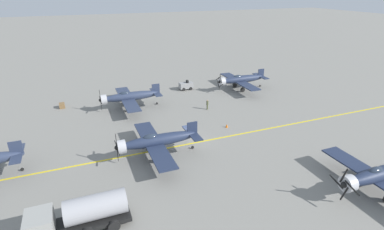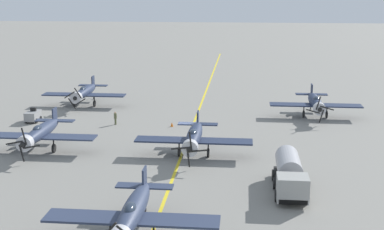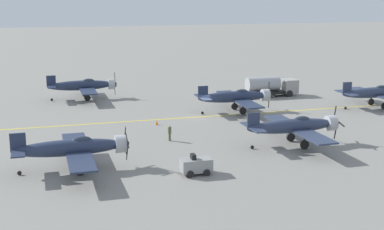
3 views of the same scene
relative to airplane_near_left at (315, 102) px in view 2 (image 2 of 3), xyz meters
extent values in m
plane|color=gray|center=(15.77, 13.19, -2.01)|extent=(400.00, 400.00, 0.00)
cube|color=yellow|center=(15.77, 13.19, -2.01)|extent=(0.30, 160.00, 0.01)
ellipsoid|color=#212B45|center=(0.00, -0.41, 0.04)|extent=(1.50, 9.50, 1.42)
cylinder|color=#B7B7BC|center=(0.00, 4.04, 0.04)|extent=(1.58, 0.90, 1.58)
ellipsoid|color=#232D3D|center=(0.00, 0.73, 0.60)|extent=(0.80, 1.70, 0.76)
cube|color=#212B45|center=(0.00, 0.35, -0.30)|extent=(12.00, 2.10, 0.16)
cube|color=#212B45|center=(0.00, -4.50, 0.19)|extent=(4.40, 1.10, 0.12)
cube|color=#212B45|center=(0.00, -4.50, 0.84)|extent=(0.14, 1.30, 1.60)
sphere|color=black|center=(0.00, 4.54, 0.04)|extent=(0.56, 0.56, 0.56)
cube|color=black|center=(0.85, 4.54, -0.19)|extent=(1.73, 0.06, 0.59)
cube|color=black|center=(0.23, 4.54, 0.88)|extent=(0.59, 0.06, 1.73)
cube|color=black|center=(-0.85, 4.54, 0.26)|extent=(1.73, 0.06, 0.59)
cube|color=black|center=(-0.23, 4.54, -0.81)|extent=(0.59, 0.06, 1.73)
cylinder|color=black|center=(-1.50, 0.35, -0.93)|extent=(0.14, 0.14, 1.26)
cylinder|color=black|center=(-1.50, 0.35, -1.56)|extent=(0.22, 0.90, 0.90)
cylinder|color=black|center=(1.50, 0.35, -0.93)|extent=(0.14, 0.14, 1.26)
cylinder|color=black|center=(1.50, 0.35, -1.56)|extent=(0.22, 0.90, 0.90)
cylinder|color=black|center=(0.00, -4.56, -1.83)|extent=(0.12, 0.36, 0.36)
ellipsoid|color=#252F49|center=(32.53, -4.11, 0.04)|extent=(1.50, 9.50, 1.42)
cylinder|color=#B7B7BC|center=(32.53, 0.34, 0.04)|extent=(1.58, 0.90, 1.58)
ellipsoid|color=#232D3D|center=(32.53, -2.97, 0.60)|extent=(0.80, 1.70, 0.76)
cube|color=#252F49|center=(32.53, -3.35, -0.30)|extent=(12.00, 2.10, 0.16)
cube|color=#252F49|center=(32.53, -8.20, 0.19)|extent=(4.40, 1.10, 0.12)
cube|color=#252F49|center=(32.53, -8.20, 0.84)|extent=(0.14, 1.30, 1.60)
sphere|color=black|center=(32.53, 0.84, 0.04)|extent=(0.56, 0.56, 0.56)
cube|color=black|center=(32.06, 0.84, 0.77)|extent=(1.06, 0.06, 1.55)
cube|color=black|center=(31.79, 0.84, -0.43)|extent=(1.55, 0.06, 1.06)
cube|color=black|center=(33.00, 0.84, -0.70)|extent=(1.06, 0.06, 1.55)
cube|color=black|center=(33.27, 0.84, 0.51)|extent=(1.55, 0.06, 1.06)
cylinder|color=black|center=(31.03, -3.35, -0.93)|extent=(0.14, 0.14, 1.26)
cylinder|color=black|center=(31.03, -3.35, -1.56)|extent=(0.22, 0.90, 0.90)
cylinder|color=black|center=(34.03, -3.35, -0.93)|extent=(0.14, 0.14, 1.26)
cylinder|color=black|center=(34.03, -3.35, -1.56)|extent=(0.22, 0.90, 0.90)
cylinder|color=black|center=(32.53, -8.26, -1.83)|extent=(0.12, 0.36, 0.36)
ellipsoid|color=#222C46|center=(14.48, 17.69, 0.04)|extent=(1.50, 9.50, 1.42)
cylinder|color=#B7B7BC|center=(14.48, 22.14, 0.04)|extent=(1.58, 0.90, 1.58)
ellipsoid|color=#232D3D|center=(14.48, 18.83, 0.60)|extent=(0.80, 1.70, 0.76)
cube|color=#222C46|center=(14.48, 18.45, -0.30)|extent=(12.00, 2.10, 0.16)
cube|color=#222C46|center=(14.48, 13.60, 0.19)|extent=(4.40, 1.10, 0.12)
cube|color=#222C46|center=(14.48, 13.60, 0.84)|extent=(0.14, 1.30, 1.60)
sphere|color=black|center=(14.48, 22.64, 0.04)|extent=(0.56, 0.56, 0.56)
cube|color=black|center=(14.58, 22.64, -0.83)|extent=(0.34, 0.06, 1.75)
cube|color=black|center=(15.35, 22.64, 0.14)|extent=(1.75, 0.06, 0.34)
cube|color=black|center=(14.38, 22.64, 0.91)|extent=(0.34, 0.06, 1.75)
cube|color=black|center=(13.61, 22.64, -0.06)|extent=(1.75, 0.06, 0.34)
cylinder|color=black|center=(12.98, 18.45, -0.93)|extent=(0.14, 0.14, 1.26)
cylinder|color=black|center=(12.98, 18.45, -1.56)|extent=(0.22, 0.90, 0.90)
cylinder|color=black|center=(15.98, 18.45, -0.93)|extent=(0.14, 0.14, 1.26)
cylinder|color=black|center=(15.98, 18.45, -1.56)|extent=(0.22, 0.90, 0.90)
cylinder|color=black|center=(14.48, 13.54, -1.83)|extent=(0.12, 0.36, 0.36)
ellipsoid|color=#2C364F|center=(16.88, 36.83, 0.04)|extent=(1.50, 9.50, 1.42)
ellipsoid|color=#232D3D|center=(16.88, 37.97, 0.60)|extent=(0.80, 1.70, 0.76)
cube|color=#2C364F|center=(16.88, 37.59, -0.30)|extent=(12.00, 2.10, 0.16)
cube|color=#2C364F|center=(16.88, 32.74, 0.19)|extent=(4.40, 1.10, 0.12)
cube|color=#2C364F|center=(16.88, 32.74, 0.84)|extent=(0.14, 1.30, 1.60)
cylinder|color=black|center=(15.38, 37.59, -0.93)|extent=(0.14, 0.14, 1.26)
cylinder|color=black|center=(18.38, 37.59, -0.93)|extent=(0.14, 0.14, 1.26)
cylinder|color=black|center=(16.88, 32.68, -1.83)|extent=(0.12, 0.36, 0.36)
ellipsoid|color=#2B354F|center=(30.76, 17.75, 0.04)|extent=(1.50, 9.50, 1.42)
cylinder|color=#B7B7BC|center=(30.76, 22.20, 0.04)|extent=(1.57, 0.90, 1.58)
ellipsoid|color=#232D3D|center=(30.76, 18.89, 0.60)|extent=(0.80, 1.70, 0.76)
cube|color=#2B354F|center=(30.76, 18.51, -0.30)|extent=(12.00, 2.10, 0.16)
cube|color=#2B354F|center=(30.76, 13.66, 0.19)|extent=(4.40, 1.10, 0.12)
cube|color=#2B354F|center=(30.76, 13.66, 0.84)|extent=(0.14, 1.30, 1.60)
sphere|color=black|center=(30.76, 22.70, 0.04)|extent=(0.56, 0.56, 0.56)
cube|color=black|center=(31.62, 22.70, 0.22)|extent=(1.74, 0.06, 0.50)
cube|color=black|center=(30.58, 22.70, 0.89)|extent=(0.50, 0.06, 1.74)
cube|color=black|center=(29.90, 22.70, -0.14)|extent=(1.74, 0.06, 0.50)
cube|color=black|center=(30.94, 22.70, -0.82)|extent=(0.50, 0.06, 1.74)
cylinder|color=black|center=(29.26, 18.51, -0.93)|extent=(0.14, 0.14, 1.26)
cylinder|color=black|center=(29.26, 18.51, -1.56)|extent=(0.22, 0.90, 0.90)
cylinder|color=black|center=(32.26, 18.51, -0.93)|extent=(0.14, 0.14, 1.26)
cylinder|color=black|center=(32.26, 18.51, -1.56)|extent=(0.22, 0.90, 0.90)
cylinder|color=black|center=(30.76, 13.60, -1.83)|extent=(0.12, 0.36, 0.36)
cube|color=black|center=(5.45, 27.07, -1.39)|extent=(2.25, 8.00, 0.40)
cube|color=#999993|center=(5.45, 30.03, -0.59)|extent=(2.50, 2.08, 2.00)
cylinder|color=#9E9EA3|center=(5.45, 25.75, -0.09)|extent=(2.10, 4.96, 2.10)
cylinder|color=black|center=(4.27, 29.55, -1.51)|extent=(0.30, 1.00, 1.00)
cylinder|color=black|center=(6.64, 29.55, -1.51)|extent=(0.30, 1.00, 1.00)
cylinder|color=black|center=(4.27, 26.67, -1.51)|extent=(0.30, 1.00, 1.00)
cylinder|color=black|center=(6.64, 26.67, -1.51)|extent=(0.30, 1.00, 1.00)
cylinder|color=black|center=(4.27, 24.59, -1.51)|extent=(0.30, 1.00, 1.00)
cylinder|color=black|center=(6.64, 24.59, -1.51)|extent=(0.30, 1.00, 1.00)
cube|color=gray|center=(36.47, 6.11, -1.21)|extent=(1.40, 2.60, 1.10)
cube|color=black|center=(36.47, 5.85, -0.44)|extent=(0.70, 0.36, 0.44)
cylinder|color=black|center=(35.79, 6.83, -1.71)|extent=(0.20, 0.60, 0.60)
cylinder|color=black|center=(37.16, 6.83, -1.71)|extent=(0.20, 0.60, 0.60)
cylinder|color=black|center=(35.79, 5.40, -1.71)|extent=(0.20, 0.60, 0.60)
cylinder|color=black|center=(37.16, 5.40, -1.71)|extent=(0.20, 0.60, 0.60)
cylinder|color=#515638|center=(25.55, 6.51, -1.61)|extent=(0.25, 0.25, 0.80)
cylinder|color=#515638|center=(25.55, 6.51, -0.88)|extent=(0.36, 0.36, 0.66)
sphere|color=tan|center=(25.55, 6.51, -0.45)|extent=(0.22, 0.22, 0.22)
cone|color=orange|center=(18.33, 6.74, -1.74)|extent=(0.36, 0.36, 0.55)
camera|label=1|loc=(-15.67, 25.63, 16.64)|focal=28.00mm
camera|label=2|loc=(9.49, 70.55, 15.10)|focal=50.00mm
camera|label=3|loc=(77.69, -6.26, 12.84)|focal=50.00mm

